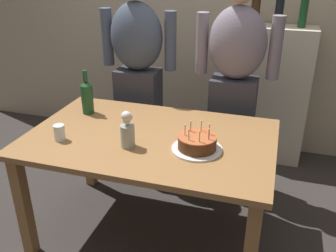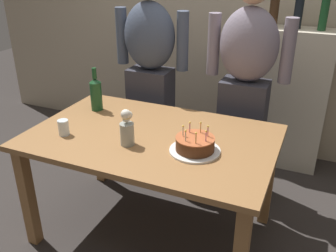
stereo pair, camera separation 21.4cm
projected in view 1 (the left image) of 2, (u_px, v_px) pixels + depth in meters
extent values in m
plane|color=#332D2B|center=(152.00, 231.00, 2.57)|extent=(10.00, 10.00, 0.00)
cube|color=tan|center=(206.00, 8.00, 3.36)|extent=(5.20, 0.10, 2.60)
cube|color=olive|center=(150.00, 138.00, 2.26)|extent=(1.50, 0.96, 0.03)
cube|color=olive|center=(24.00, 207.00, 2.24)|extent=(0.07, 0.07, 0.70)
cube|color=olive|center=(88.00, 146.00, 2.95)|extent=(0.07, 0.07, 0.70)
cube|color=olive|center=(262.00, 173.00, 2.59)|extent=(0.07, 0.07, 0.70)
cylinder|color=white|center=(197.00, 149.00, 2.09)|extent=(0.29, 0.29, 0.01)
cylinder|color=#512D19|center=(197.00, 143.00, 2.07)|extent=(0.22, 0.22, 0.07)
cylinder|color=#B75B33|center=(197.00, 136.00, 2.05)|extent=(0.22, 0.22, 0.01)
cylinder|color=beige|center=(185.00, 131.00, 2.05)|extent=(0.01, 0.01, 0.05)
sphere|color=#F9C64C|center=(185.00, 125.00, 2.04)|extent=(0.01, 0.01, 0.01)
cylinder|color=beige|center=(189.00, 135.00, 2.00)|extent=(0.01, 0.01, 0.05)
sphere|color=#F9C64C|center=(189.00, 130.00, 1.98)|extent=(0.01, 0.01, 0.01)
cylinder|color=#EAB266|center=(199.00, 137.00, 1.98)|extent=(0.01, 0.01, 0.05)
sphere|color=#F9C64C|center=(200.00, 132.00, 1.96)|extent=(0.01, 0.01, 0.01)
cylinder|color=pink|center=(209.00, 135.00, 2.01)|extent=(0.01, 0.01, 0.05)
sphere|color=#F9C64C|center=(209.00, 129.00, 1.99)|extent=(0.01, 0.01, 0.01)
cylinder|color=pink|center=(209.00, 130.00, 2.06)|extent=(0.01, 0.01, 0.05)
sphere|color=#F9C64C|center=(210.00, 125.00, 2.05)|extent=(0.01, 0.01, 0.01)
cylinder|color=#EAB266|center=(201.00, 127.00, 2.10)|extent=(0.01, 0.01, 0.05)
sphere|color=#F9C64C|center=(201.00, 121.00, 2.09)|extent=(0.01, 0.01, 0.01)
cylinder|color=pink|center=(191.00, 127.00, 2.10)|extent=(0.01, 0.01, 0.05)
sphere|color=#F9C64C|center=(191.00, 122.00, 2.08)|extent=(0.01, 0.01, 0.01)
cylinder|color=silver|center=(59.00, 133.00, 2.18)|extent=(0.07, 0.07, 0.10)
cylinder|color=#194723|center=(87.00, 99.00, 2.54)|extent=(0.08, 0.08, 0.20)
cone|color=#194723|center=(86.00, 83.00, 2.49)|extent=(0.08, 0.08, 0.03)
cylinder|color=#194723|center=(85.00, 76.00, 2.46)|extent=(0.03, 0.03, 0.08)
cylinder|color=#999E93|center=(128.00, 136.00, 2.10)|extent=(0.08, 0.08, 0.13)
sphere|color=silver|center=(126.00, 116.00, 2.05)|extent=(0.06, 0.06, 0.06)
sphere|color=silver|center=(127.00, 121.00, 2.06)|extent=(0.04, 0.04, 0.04)
sphere|color=silver|center=(129.00, 117.00, 2.07)|extent=(0.05, 0.05, 0.05)
sphere|color=gold|center=(126.00, 118.00, 2.05)|extent=(0.05, 0.05, 0.05)
cube|color=#33333D|center=(140.00, 123.00, 3.10)|extent=(0.34, 0.23, 0.92)
ellipsoid|color=#424C60|center=(136.00, 36.00, 2.79)|extent=(0.41, 0.27, 0.52)
cylinder|color=#424C60|center=(170.00, 41.00, 2.76)|extent=(0.09, 0.09, 0.44)
cylinder|color=#424C60|center=(107.00, 37.00, 2.90)|extent=(0.09, 0.09, 0.44)
cube|color=#33333D|center=(230.00, 135.00, 2.89)|extent=(0.34, 0.23, 0.92)
ellipsoid|color=slate|center=(238.00, 43.00, 2.59)|extent=(0.41, 0.27, 0.52)
cylinder|color=slate|center=(276.00, 48.00, 2.56)|extent=(0.09, 0.09, 0.44)
cylinder|color=slate|center=(202.00, 43.00, 2.70)|extent=(0.09, 0.09, 0.44)
cube|color=beige|center=(269.00, 95.00, 3.29)|extent=(0.66, 0.30, 1.21)
cylinder|color=#382314|center=(256.00, 10.00, 3.03)|extent=(0.07, 0.07, 0.24)
cylinder|color=black|center=(279.00, 11.00, 2.98)|extent=(0.07, 0.07, 0.24)
cylinder|color=#194723|center=(304.00, 11.00, 2.93)|extent=(0.06, 0.06, 0.26)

